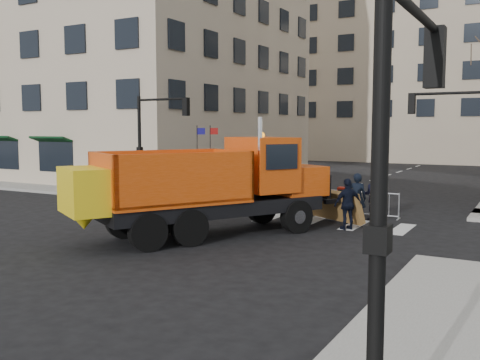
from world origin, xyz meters
The scene contains 13 objects.
ground centered at (0.00, 0.00, 0.00)m, with size 120.00×120.00×0.00m, color black.
sidewalk_back centered at (0.00, 8.50, 0.07)m, with size 64.00×5.00×0.15m, color gray.
building_left centered at (-20.00, 20.00, 13.00)m, with size 24.00×22.00×26.00m, color #BFAC92.
building_far centered at (0.00, 52.00, 12.00)m, with size 30.00×18.00×24.00m, color #BCAB90.
traffic_light_left centered at (-8.00, 7.50, 2.70)m, with size 0.18×0.18×5.40m, color black.
traffic_light_near centered at (9.00, -9.00, 2.70)m, with size 0.18×0.18×5.40m, color black.
crowd_barriers centered at (-0.75, 7.60, 0.55)m, with size 12.60×0.60×1.10m, color #9EA0A5, non-canonical shape.
plow_truck centered at (0.44, 0.88, 1.83)m, with size 7.71×10.61×4.12m.
cop_a centered at (4.21, 6.05, 0.99)m, with size 0.72×0.47×1.98m, color black.
cop_b centered at (4.65, 7.00, 1.02)m, with size 0.99×0.77×2.05m, color black.
cop_c centered at (4.36, 4.46, 0.95)m, with size 1.12×0.46×1.91m, color black.
worker centered at (-7.02, 7.87, 0.98)m, with size 1.07×0.62×1.66m, color yellow.
newspaper_box centered at (3.25, 7.28, 0.70)m, with size 0.45×0.40×1.10m, color #99180B.
Camera 1 is at (10.43, -14.50, 3.76)m, focal length 40.00 mm.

